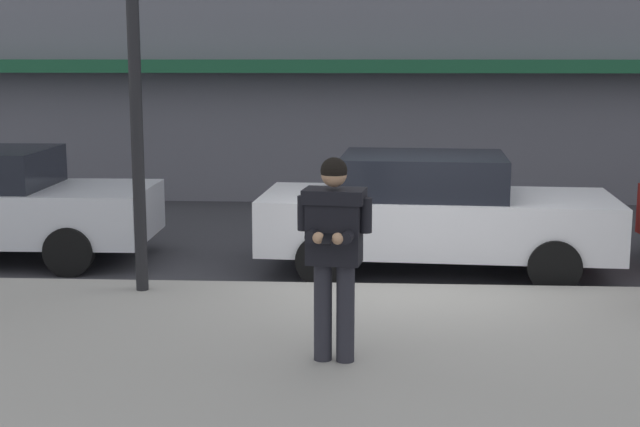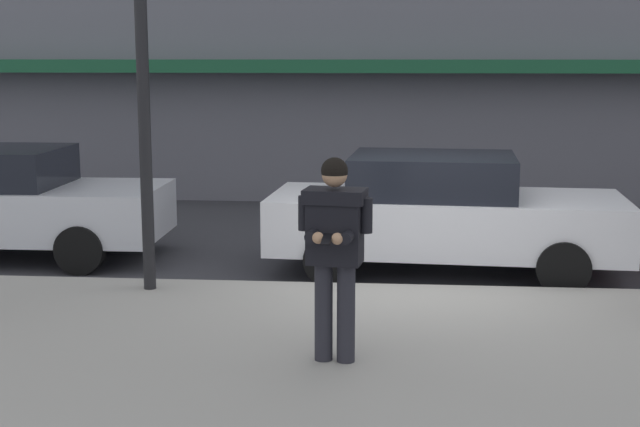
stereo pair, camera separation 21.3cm
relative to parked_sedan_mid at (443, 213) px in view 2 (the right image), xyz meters
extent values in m
plane|color=#333338|center=(-0.35, -0.99, -0.79)|extent=(80.00, 80.00, 0.00)
cube|color=#99968E|center=(0.65, -3.84, -0.72)|extent=(32.00, 5.30, 0.14)
cube|color=silver|center=(0.65, -0.94, -0.79)|extent=(28.00, 0.12, 0.01)
cube|color=#195133|center=(0.65, 5.16, 1.81)|extent=(26.60, 0.70, 0.24)
cube|color=silver|center=(-6.07, 0.36, -0.12)|extent=(4.52, 1.86, 0.70)
cylinder|color=black|center=(-4.68, 1.23, -0.47)|extent=(0.64, 0.23, 0.64)
cylinder|color=black|center=(-4.66, -0.48, -0.47)|extent=(0.64, 0.23, 0.64)
cube|color=silver|center=(0.04, 0.00, -0.12)|extent=(4.61, 2.10, 0.70)
cube|color=black|center=(-0.14, 0.01, 0.49)|extent=(2.17, 1.77, 0.52)
cylinder|color=black|center=(1.49, 0.76, -0.47)|extent=(0.65, 0.26, 0.64)
cylinder|color=black|center=(1.38, -0.95, -0.47)|extent=(0.65, 0.26, 0.64)
cylinder|color=black|center=(-1.30, 0.94, -0.47)|extent=(0.65, 0.26, 0.64)
cylinder|color=black|center=(-1.41, -0.77, -0.47)|extent=(0.65, 0.26, 0.64)
cylinder|color=#23232B|center=(-1.03, -3.93, -0.21)|extent=(0.16, 0.16, 0.88)
cylinder|color=#23232B|center=(-1.23, -3.90, -0.21)|extent=(0.16, 0.16, 0.88)
cube|color=black|center=(-1.13, -3.91, 0.55)|extent=(0.50, 0.36, 0.64)
cube|color=black|center=(-1.13, -3.91, 0.82)|extent=(0.56, 0.41, 0.12)
cylinder|color=black|center=(-0.86, -3.95, 0.66)|extent=(0.11, 0.11, 0.30)
cylinder|color=black|center=(-1.00, -4.09, 0.51)|extent=(0.14, 0.31, 0.10)
sphere|color=tan|center=(-1.09, -4.22, 0.51)|extent=(0.10, 0.10, 0.10)
cylinder|color=black|center=(-1.40, -3.88, 0.66)|extent=(0.11, 0.11, 0.30)
cylinder|color=black|center=(-1.30, -4.05, 0.51)|extent=(0.14, 0.31, 0.10)
sphere|color=tan|center=(-1.25, -4.20, 0.51)|extent=(0.10, 0.10, 0.10)
cube|color=black|center=(-1.18, -4.25, 0.51)|extent=(0.09, 0.15, 0.07)
sphere|color=tan|center=(-1.13, -3.94, 1.01)|extent=(0.22, 0.22, 0.22)
sphere|color=black|center=(-1.13, -3.94, 1.04)|extent=(0.23, 0.23, 0.23)
cylinder|color=black|center=(-3.42, -1.64, 1.65)|extent=(0.14, 0.14, 4.60)
camera|label=1|loc=(-0.83, -11.42, 2.00)|focal=50.00mm
camera|label=2|loc=(-0.62, -11.40, 2.00)|focal=50.00mm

